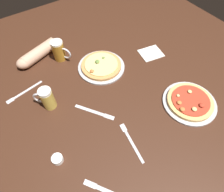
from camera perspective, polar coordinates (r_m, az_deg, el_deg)
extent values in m
cube|color=#3D2114|center=(1.14, 0.00, -1.02)|extent=(2.40, 2.40, 0.03)
cylinder|color=#B2B2B7|center=(1.19, 22.03, -1.89)|extent=(0.31, 0.31, 0.01)
cylinder|color=tan|center=(1.18, 22.25, -1.48)|extent=(0.26, 0.26, 0.02)
cylinder|color=#B73823|center=(1.17, 22.43, -1.15)|extent=(0.21, 0.21, 0.01)
ellipsoid|color=#B73823|center=(1.16, 25.23, -2.51)|extent=(0.03, 0.03, 0.01)
ellipsoid|color=#C67038|center=(1.11, 20.25, -3.71)|extent=(0.03, 0.03, 0.01)
ellipsoid|color=#DBC67A|center=(1.13, 23.35, -3.60)|extent=(0.03, 0.03, 0.01)
ellipsoid|color=#DBC67A|center=(1.20, 22.16, 1.25)|extent=(0.02, 0.02, 0.01)
ellipsoid|color=#DBC67A|center=(1.16, 19.10, 0.14)|extent=(0.02, 0.02, 0.01)
ellipsoid|color=#C67038|center=(1.13, 19.44, -1.87)|extent=(0.03, 0.03, 0.01)
cylinder|color=#B2B2B7|center=(1.29, -3.19, 8.64)|extent=(0.31, 0.31, 0.01)
cylinder|color=tan|center=(1.28, -3.23, 9.11)|extent=(0.26, 0.26, 0.02)
cylinder|color=#DBC67A|center=(1.27, -3.25, 9.49)|extent=(0.22, 0.22, 0.01)
ellipsoid|color=#C67038|center=(1.22, -6.02, 7.41)|extent=(0.03, 0.03, 0.01)
ellipsoid|color=olive|center=(1.30, -2.55, 11.35)|extent=(0.02, 0.02, 0.01)
ellipsoid|color=olive|center=(1.27, -4.39, 10.22)|extent=(0.03, 0.03, 0.02)
cylinder|color=gold|center=(1.11, -18.54, -0.96)|extent=(0.07, 0.07, 0.12)
cylinder|color=white|center=(1.06, -19.51, 1.18)|extent=(0.07, 0.07, 0.02)
torus|color=silver|center=(1.13, -20.73, -0.61)|extent=(0.07, 0.06, 0.08)
cylinder|color=#B27A23|center=(1.36, -15.61, 12.74)|extent=(0.08, 0.08, 0.13)
cylinder|color=white|center=(1.32, -16.30, 15.00)|extent=(0.08, 0.08, 0.01)
torus|color=silver|center=(1.33, -13.71, 12.26)|extent=(0.06, 0.08, 0.08)
cylinder|color=white|center=(0.99, -15.95, -17.63)|extent=(0.05, 0.05, 0.03)
cube|color=silver|center=(1.42, 11.55, 12.45)|extent=(0.18, 0.16, 0.01)
cube|color=silver|center=(1.00, 6.46, -14.50)|extent=(0.04, 0.19, 0.01)
cube|color=silver|center=(1.03, 3.42, -9.38)|extent=(0.03, 0.05, 0.00)
cube|color=silver|center=(1.09, -6.38, -4.35)|extent=(0.13, 0.17, 0.01)
cube|color=silver|center=(1.06, -0.90, -6.20)|extent=(0.05, 0.06, 0.00)
cube|color=silver|center=(1.27, -23.86, 1.69)|extent=(0.20, 0.05, 0.01)
cube|color=silver|center=(1.27, -28.09, -1.22)|extent=(0.05, 0.03, 0.00)
cube|color=silver|center=(0.95, -6.55, -24.62)|extent=(0.05, 0.06, 0.00)
cylinder|color=tan|center=(1.43, -20.77, 12.08)|extent=(0.27, 0.16, 0.08)
ellipsoid|color=tan|center=(1.39, -24.71, 8.93)|extent=(0.10, 0.08, 0.07)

